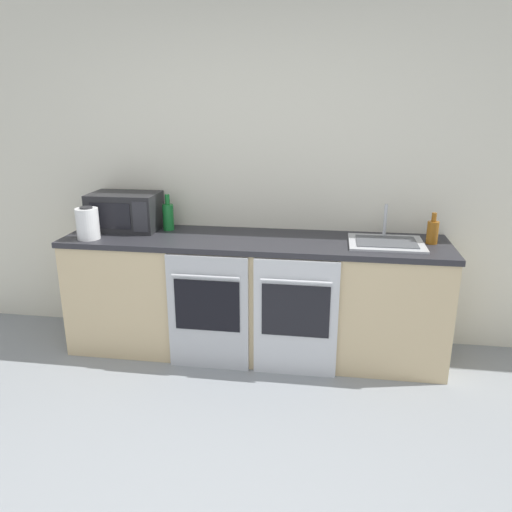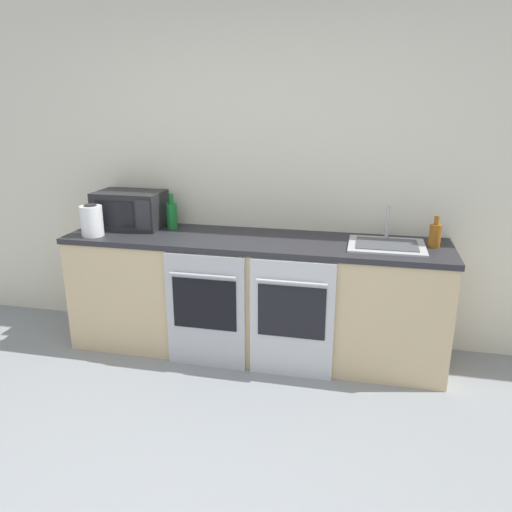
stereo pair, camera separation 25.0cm
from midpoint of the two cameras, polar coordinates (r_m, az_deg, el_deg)
The scene contains 9 objects.
wall_back at distance 3.88m, azimuth -1.33°, elevation 9.18°, with size 10.00×0.06×2.60m.
counter_back at distance 3.77m, azimuth -2.15°, elevation -4.53°, with size 2.79×0.66×0.89m.
oven_left at distance 3.54m, azimuth -7.56°, elevation -6.48°, with size 0.58×0.06×0.85m.
oven_right at distance 3.43m, azimuth 2.43°, elevation -7.16°, with size 0.58×0.06×0.85m.
microwave at distance 4.02m, azimuth -16.46°, elevation 4.90°, with size 0.52×0.34×0.28m.
bottle_amber at distance 3.65m, azimuth 17.70°, elevation 2.66°, with size 0.08×0.08×0.22m.
bottle_green at distance 3.93m, azimuth -11.81°, elevation 4.48°, with size 0.09×0.09×0.28m.
kettle at distance 3.83m, azimuth -20.48°, elevation 3.49°, with size 0.16×0.16×0.24m.
sink at distance 3.57m, azimuth 12.73°, elevation 1.56°, with size 0.52×0.42×0.25m.
Camera 1 is at (0.54, -1.62, 1.85)m, focal length 35.00 mm.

